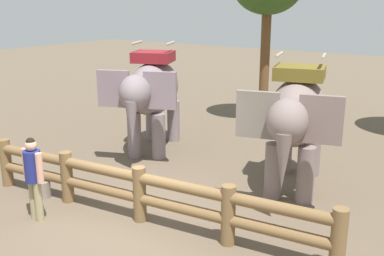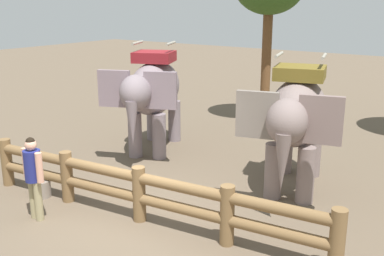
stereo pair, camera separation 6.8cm
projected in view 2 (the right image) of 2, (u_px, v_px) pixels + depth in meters
The scene contains 6 objects.
ground_plane at pixel (136, 223), 8.41m from camera, with size 60.00×60.00×0.00m, color brown.
log_fence at pixel (139, 190), 8.34m from camera, with size 7.29×1.00×1.05m.
elephant_near_left at pixel (153, 91), 12.04m from camera, with size 2.55×3.45×2.91m.
elephant_center at pixel (296, 117), 9.45m from camera, with size 2.25×3.46×2.89m.
tourist_woman_in_black at pixel (33, 173), 8.33m from camera, with size 0.56×0.33×1.59m.
feed_bucket at pixel (41, 189), 9.49m from camera, with size 0.38×0.38×0.36m.
Camera 2 is at (5.25, -5.64, 3.94)m, focal length 42.82 mm.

